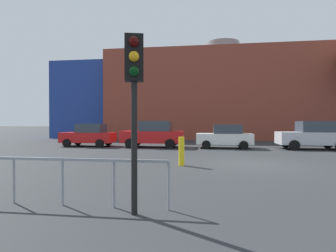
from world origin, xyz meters
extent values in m
plane|color=#2D3033|center=(0.00, 0.00, 0.00)|extent=(200.00, 200.00, 0.00)
cube|color=brown|center=(0.07, 21.60, 4.79)|extent=(25.76, 13.02, 9.59)
cube|color=navy|center=(-16.11, 21.60, 4.35)|extent=(6.60, 11.72, 8.71)
cylinder|color=slate|center=(0.07, 21.60, 10.59)|extent=(4.00, 4.00, 2.00)
cube|color=red|center=(-10.76, 7.02, 0.67)|extent=(3.92, 1.68, 0.75)
cube|color=#333D47|center=(-10.52, 7.02, 1.37)|extent=(1.96, 1.49, 0.65)
cylinder|color=black|center=(-12.02, 6.16, 0.30)|extent=(0.60, 0.21, 0.60)
cylinder|color=black|center=(-12.02, 7.88, 0.30)|extent=(0.60, 0.21, 0.60)
cylinder|color=black|center=(-9.50, 6.16, 0.30)|extent=(0.60, 0.21, 0.60)
cylinder|color=black|center=(-9.50, 7.88, 0.30)|extent=(0.60, 0.21, 0.60)
cube|color=red|center=(-5.83, 7.02, 0.76)|extent=(4.40, 1.89, 0.84)
cube|color=#333D47|center=(-5.57, 7.02, 1.54)|extent=(2.20, 1.68, 0.73)
cylinder|color=black|center=(-7.24, 6.06, 0.34)|extent=(0.67, 0.23, 0.67)
cylinder|color=black|center=(-7.24, 7.99, 0.34)|extent=(0.67, 0.23, 0.67)
cylinder|color=black|center=(-4.41, 6.06, 0.34)|extent=(0.67, 0.23, 0.67)
cylinder|color=black|center=(-4.41, 7.99, 0.34)|extent=(0.67, 0.23, 0.67)
cube|color=white|center=(-0.72, 7.02, 0.66)|extent=(3.83, 1.64, 0.73)
cube|color=#333D47|center=(-0.49, 7.02, 1.34)|extent=(1.92, 1.46, 0.64)
cylinder|color=black|center=(-1.95, 6.18, 0.29)|extent=(0.58, 0.20, 0.58)
cylinder|color=black|center=(-1.95, 7.87, 0.29)|extent=(0.58, 0.20, 0.58)
cylinder|color=black|center=(0.51, 6.18, 0.29)|extent=(0.58, 0.20, 0.58)
cylinder|color=black|center=(0.51, 7.87, 0.29)|extent=(0.58, 0.20, 0.58)
cube|color=silver|center=(5.06, 7.02, 0.74)|extent=(4.34, 1.86, 0.83)
cube|color=#333D47|center=(5.31, 7.02, 1.52)|extent=(2.17, 1.65, 0.72)
cylinder|color=black|center=(3.66, 6.07, 0.33)|extent=(0.66, 0.23, 0.66)
cylinder|color=black|center=(3.66, 7.97, 0.33)|extent=(0.66, 0.23, 0.66)
cylinder|color=black|center=(6.45, 7.97, 0.33)|extent=(0.66, 0.23, 0.66)
cylinder|color=black|center=(-3.37, -6.92, 1.30)|extent=(0.12, 0.12, 2.60)
cube|color=black|center=(-3.37, -6.92, 3.05)|extent=(0.41, 0.32, 0.90)
sphere|color=#3C0605|center=(-3.34, -7.05, 3.33)|extent=(0.20, 0.20, 0.20)
sphere|color=#F2A514|center=(-3.34, -7.05, 3.05)|extent=(0.20, 0.20, 0.20)
sphere|color=black|center=(-3.34, -7.05, 2.77)|extent=(0.20, 0.20, 0.20)
cylinder|color=yellow|center=(-2.99, -0.92, 0.60)|extent=(0.24, 0.24, 1.20)
cube|color=gray|center=(-5.66, -6.57, 1.00)|extent=(5.82, 0.06, 0.06)
cylinder|color=gray|center=(-6.24, -6.57, 0.50)|extent=(0.05, 0.05, 1.00)
cylinder|color=gray|center=(-5.08, -6.57, 0.50)|extent=(0.05, 0.05, 1.00)
cylinder|color=gray|center=(-3.91, -6.57, 0.50)|extent=(0.05, 0.05, 1.00)
cylinder|color=gray|center=(-2.75, -6.57, 0.50)|extent=(0.05, 0.05, 1.00)
camera|label=1|loc=(-2.00, -11.95, 1.80)|focal=28.45mm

